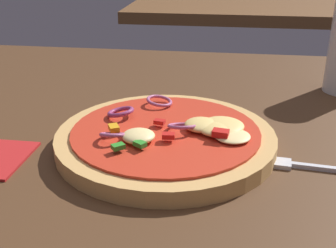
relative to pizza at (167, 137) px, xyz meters
name	(u,v)px	position (x,y,z in m)	size (l,w,h in m)	color
dining_table	(199,166)	(0.04, -0.01, -0.03)	(1.20, 0.92, 0.04)	#4C301C
pizza	(167,137)	(0.00, 0.00, 0.00)	(0.25, 0.25, 0.04)	tan
fork	(316,167)	(0.16, -0.03, -0.01)	(0.17, 0.03, 0.01)	silver
background_table	(249,6)	(0.14, 1.27, -0.03)	(0.88, 0.65, 0.04)	brown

